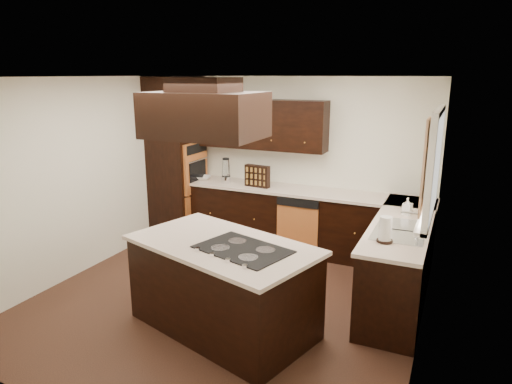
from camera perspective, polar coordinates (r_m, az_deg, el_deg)
floor at (r=5.45m, az=-3.65°, el=-13.26°), size 4.20×4.20×0.02m
ceiling at (r=4.82m, az=-4.15°, el=14.28°), size 4.20×4.20×0.02m
wall_back at (r=6.87m, az=4.43°, el=3.78°), size 4.20×0.02×2.50m
wall_front at (r=3.38m, az=-21.16°, el=-8.75°), size 4.20×0.02×2.50m
wall_left at (r=6.24m, az=-21.24°, el=1.72°), size 0.02×4.20×2.50m
wall_right at (r=4.44m, az=20.97°, el=-3.21°), size 0.02×4.20×2.50m
oven_column at (r=7.35m, az=-9.84°, el=2.81°), size 0.65×0.75×2.12m
wall_oven_face at (r=7.15m, az=-7.53°, el=3.06°), size 0.05×0.62×0.78m
base_cabinets_back at (r=6.78m, az=3.68°, el=-3.43°), size 2.93×0.60×0.88m
base_cabinets_right at (r=5.57m, az=17.65°, el=-8.19°), size 0.60×2.40×0.88m
countertop_back at (r=6.64m, az=3.70°, el=0.32°), size 2.93×0.63×0.04m
countertop_right at (r=5.42m, az=17.86°, el=-3.68°), size 0.63×2.40×0.04m
upper_cabinets at (r=6.78m, az=0.54°, el=8.46°), size 2.00×0.34×0.72m
dishwasher_front at (r=6.44m, az=5.19°, el=-4.86°), size 0.60×0.05×0.72m
window_frame at (r=4.88m, az=21.37°, el=3.16°), size 0.06×1.32×1.12m
window_pane at (r=4.88m, az=21.69°, el=3.12°), size 0.00×1.20×1.00m
curtain_left at (r=4.46m, az=20.33°, el=2.92°), size 0.02×0.34×0.90m
curtain_right at (r=5.29m, az=21.05°, el=4.55°), size 0.02×0.34×0.90m
sink_rim at (r=5.08m, az=17.57°, el=-4.58°), size 0.52×0.84×0.01m
island at (r=4.71m, az=-4.14°, el=-11.84°), size 2.01×1.46×0.88m
island_top at (r=4.52m, az=-4.25°, el=-6.61°), size 2.09×1.54×0.04m
cooktop at (r=4.34m, az=-1.68°, el=-7.16°), size 0.98×0.79×0.01m
range_hood at (r=4.31m, az=-6.39°, el=9.54°), size 1.05×0.72×0.42m
hood_duct at (r=4.29m, az=-6.50°, el=13.19°), size 0.55×0.50×0.13m
blender_base at (r=6.95m, az=-3.75°, el=1.56°), size 0.15×0.15×0.10m
blender_pitcher at (r=6.91m, az=-3.78°, el=3.01°), size 0.13×0.13×0.26m
spice_rack at (r=6.67m, az=0.16°, el=2.00°), size 0.39×0.15×0.32m
mixing_bowl at (r=7.20m, az=-6.59°, el=1.78°), size 0.29×0.29×0.06m
soap_bottle at (r=5.63m, az=18.40°, el=-1.72°), size 0.12×0.12×0.21m
paper_towel at (r=4.66m, az=15.87°, el=-4.53°), size 0.15×0.15×0.26m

